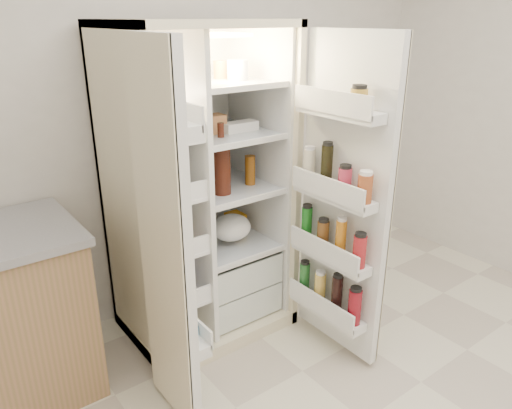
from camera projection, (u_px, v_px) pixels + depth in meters
wall_back at (189, 97)px, 2.99m from camera, size 4.00×0.02×2.70m
refrigerator at (199, 210)px, 2.86m from camera, size 0.92×0.70×1.80m
freezer_door at (166, 247)px, 2.07m from camera, size 0.15×0.40×1.72m
fridge_door at (342, 207)px, 2.56m from camera, size 0.17×0.58×1.72m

